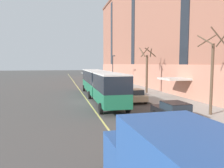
# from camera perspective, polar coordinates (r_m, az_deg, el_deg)

# --- Properties ---
(ground_plane) EXTENTS (260.00, 260.00, 0.00)m
(ground_plane) POSITION_cam_1_polar(r_m,az_deg,el_deg) (26.23, -5.78, -4.60)
(ground_plane) COLOR #4C4947
(sidewalk) EXTENTS (5.94, 160.00, 0.15)m
(sidewalk) POSITION_cam_1_polar(r_m,az_deg,el_deg) (31.61, 10.54, -2.83)
(sidewalk) COLOR #9E9B93
(sidewalk) RESTS_ON ground
(city_bus) EXTENTS (3.06, 20.37, 3.57)m
(city_bus) POSITION_cam_1_polar(r_m,az_deg,el_deg) (28.09, -3.33, 0.35)
(city_bus) COLOR #1E704C
(city_bus) RESTS_ON ground
(parked_car_black_0) EXTENTS (2.05, 4.78, 1.56)m
(parked_car_black_0) POSITION_cam_1_polar(r_m,az_deg,el_deg) (17.73, 15.88, -6.99)
(parked_car_black_0) COLOR black
(parked_car_black_0) RESTS_ON ground
(parked_car_green_1) EXTENTS (2.05, 4.23, 1.56)m
(parked_car_green_1) POSITION_cam_1_polar(r_m,az_deg,el_deg) (48.74, -3.23, 0.93)
(parked_car_green_1) COLOR #23603D
(parked_car_green_1) RESTS_ON ground
(parked_car_champagne_2) EXTENTS (2.05, 4.38, 1.56)m
(parked_car_champagne_2) POSITION_cam_1_polar(r_m,az_deg,el_deg) (25.89, 5.91, -2.97)
(parked_car_champagne_2) COLOR #BCAD89
(parked_car_champagne_2) RESTS_ON ground
(parked_car_green_3) EXTENTS (2.04, 4.43, 1.56)m
(parked_car_green_3) POSITION_cam_1_polar(r_m,az_deg,el_deg) (55.17, -4.50, 1.43)
(parked_car_green_3) COLOR #23603D
(parked_car_green_3) RESTS_ON ground
(parked_car_champagne_5) EXTENTS (2.00, 4.57, 1.56)m
(parked_car_champagne_5) POSITION_cam_1_polar(r_m,az_deg,el_deg) (31.79, 2.45, -1.41)
(parked_car_champagne_5) COLOR #BCAD89
(parked_car_champagne_5) RESTS_ON ground
(street_tree_near_corner) EXTENTS (1.98, 1.98, 7.31)m
(street_tree_near_corner) POSITION_cam_1_polar(r_m,az_deg,el_deg) (20.28, 24.64, 3.01)
(street_tree_near_corner) COLOR brown
(street_tree_near_corner) RESTS_ON sidewalk
(street_tree_mid_block) EXTENTS (2.09, 1.93, 6.88)m
(street_tree_mid_block) POSITION_cam_1_polar(r_m,az_deg,el_deg) (32.80, 9.07, 3.78)
(street_tree_mid_block) COLOR brown
(street_tree_mid_block) RESTS_ON sidewalk
(street_lamp) EXTENTS (0.36, 1.48, 6.05)m
(street_lamp) POSITION_cam_1_polar(r_m,az_deg,el_deg) (44.15, 0.26, 4.56)
(street_lamp) COLOR #2D2D30
(street_lamp) RESTS_ON sidewalk
(fire_hydrant) EXTENTS (0.42, 0.24, 0.72)m
(fire_hydrant) POSITION_cam_1_polar(r_m,az_deg,el_deg) (47.71, -0.84, 0.49)
(fire_hydrant) COLOR red
(fire_hydrant) RESTS_ON sidewalk
(lane_centerline) EXTENTS (0.16, 140.00, 0.01)m
(lane_centerline) POSITION_cam_1_polar(r_m,az_deg,el_deg) (29.14, -6.97, -3.60)
(lane_centerline) COLOR #E0D66B
(lane_centerline) RESTS_ON ground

